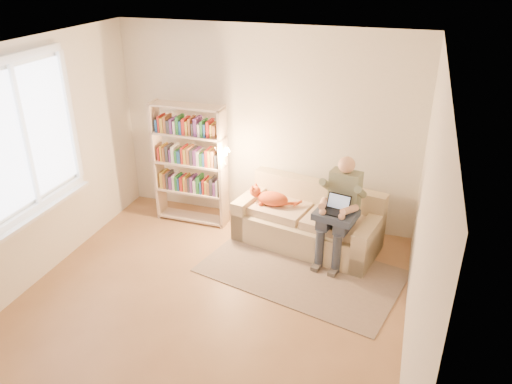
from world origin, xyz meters
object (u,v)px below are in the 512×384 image
(cat, at_px, (274,198))
(sofa, at_px, (308,224))
(person, at_px, (340,205))
(laptop, at_px, (333,206))
(bookshelf, at_px, (190,159))

(cat, bearing_deg, sofa, 14.76)
(person, bearing_deg, sofa, 162.63)
(laptop, distance_m, bookshelf, 2.03)
(person, bearing_deg, bookshelf, -177.33)
(sofa, xyz_separation_m, laptop, (0.34, -0.32, 0.46))
(sofa, bearing_deg, laptop, -32.05)
(person, relative_size, bookshelf, 0.77)
(cat, relative_size, bookshelf, 0.37)
(cat, bearing_deg, laptop, -9.32)
(laptop, bearing_deg, person, 63.91)
(person, bearing_deg, laptop, -116.09)
(sofa, height_order, laptop, laptop)
(person, xyz_separation_m, laptop, (-0.07, -0.09, 0.01))
(cat, relative_size, laptop, 1.96)
(laptop, bearing_deg, bookshelf, 179.68)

